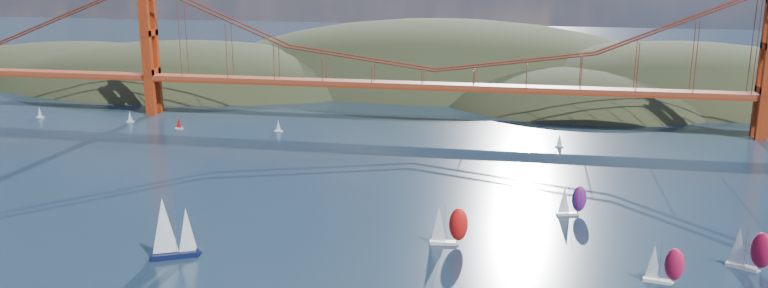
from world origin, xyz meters
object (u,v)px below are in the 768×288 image
Objects in this scene: racer_2 at (749,249)px; racer_rwb at (571,200)px; sloop_navy at (171,228)px; racer_0 at (448,225)px; racer_1 at (663,264)px.

racer_2 is 1.16× the size of racer_rwb.
racer_2 is at bearing -18.63° from sloop_navy.
sloop_navy is 126.73m from racer_2.
racer_rwb is (29.59, 26.11, -0.63)m from racer_0.
racer_1 is (46.06, -12.93, -0.57)m from racer_0.
racer_0 is 1.13× the size of racer_1.
racer_rwb is at bearing 34.59° from racer_0.
racer_0 reaches higher than racer_rwb.
racer_2 is at bearing 36.94° from racer_1.
racer_2 reaches higher than racer_rwb.
sloop_navy reaches higher than racer_rwb.
racer_2 is at bearing -54.42° from racer_rwb.
racer_2 is (125.59, 16.84, -2.14)m from sloop_navy.
racer_rwb is at bearing 0.57° from sloop_navy.
racer_1 is 42.37m from racer_rwb.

